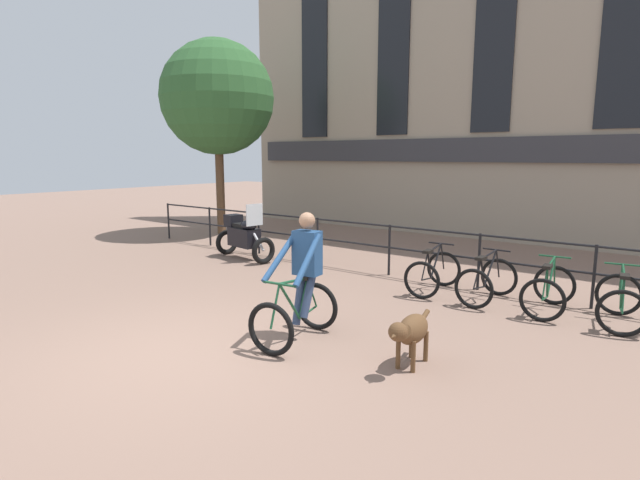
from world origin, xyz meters
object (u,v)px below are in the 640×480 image
(cyclist_with_bike, at_px, (300,283))
(parked_bicycle_mid_left, at_px, (487,281))
(dog, at_px, (410,331))
(parked_bicycle_far_end, at_px, (621,302))
(parked_bicycle_near_lamp, at_px, (433,273))
(parked_motorcycle, at_px, (244,236))
(parked_bicycle_mid_right, at_px, (549,291))

(cyclist_with_bike, height_order, parked_bicycle_mid_left, cyclist_with_bike)
(dog, relative_size, parked_bicycle_far_end, 0.86)
(parked_bicycle_near_lamp, height_order, parked_bicycle_far_end, same)
(cyclist_with_bike, distance_m, parked_bicycle_far_end, 4.66)
(parked_bicycle_far_end, bearing_deg, cyclist_with_bike, 34.75)
(parked_bicycle_far_end, bearing_deg, parked_bicycle_mid_left, -9.49)
(parked_bicycle_mid_left, relative_size, parked_bicycle_far_end, 0.95)
(cyclist_with_bike, relative_size, parked_bicycle_mid_left, 1.49)
(parked_motorcycle, height_order, parked_bicycle_far_end, parked_motorcycle)
(parked_bicycle_near_lamp, relative_size, parked_bicycle_mid_left, 1.00)
(parked_motorcycle, height_order, parked_bicycle_mid_left, parked_motorcycle)
(cyclist_with_bike, bearing_deg, parked_bicycle_near_lamp, 75.40)
(parked_motorcycle, distance_m, parked_bicycle_mid_right, 6.80)
(cyclist_with_bike, xyz_separation_m, parked_bicycle_mid_right, (2.35, 3.24, -0.41))
(cyclist_with_bike, distance_m, parked_motorcycle, 5.48)
(parked_bicycle_mid_left, xyz_separation_m, parked_bicycle_mid_right, (0.98, 0.00, 0.00))
(dog, xyz_separation_m, parked_bicycle_far_end, (1.72, 3.16, -0.08))
(parked_motorcycle, distance_m, parked_bicycle_mid_left, 5.83)
(dog, bearing_deg, parked_bicycle_mid_right, 72.45)
(parked_motorcycle, distance_m, parked_bicycle_far_end, 7.78)
(parked_motorcycle, bearing_deg, parked_bicycle_near_lamp, -79.76)
(dog, relative_size, parked_bicycle_mid_right, 0.90)
(cyclist_with_bike, relative_size, parked_motorcycle, 0.97)
(parked_bicycle_far_end, bearing_deg, dog, 51.96)
(dog, distance_m, parked_bicycle_mid_left, 3.17)
(parked_motorcycle, height_order, parked_bicycle_near_lamp, parked_motorcycle)
(cyclist_with_bike, relative_size, parked_bicycle_far_end, 1.41)
(parked_bicycle_near_lamp, bearing_deg, parked_bicycle_mid_left, 176.38)
(parked_bicycle_near_lamp, relative_size, parked_bicycle_mid_right, 1.00)
(dog, height_order, parked_bicycle_far_end, parked_bicycle_far_end)
(parked_bicycle_near_lamp, height_order, parked_bicycle_mid_right, same)
(dog, bearing_deg, parked_bicycle_mid_left, 89.88)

